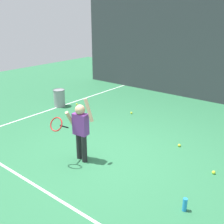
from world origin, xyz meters
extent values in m
plane|color=#2D7247|center=(0.00, 0.00, 0.00)|extent=(20.00, 20.00, 0.00)
cube|color=white|center=(0.00, -1.61, 0.00)|extent=(9.00, 0.05, 0.00)
cube|color=white|center=(-3.24, 1.00, 0.00)|extent=(0.05, 9.00, 0.00)
cube|color=#383D42|center=(0.00, 5.13, 1.76)|extent=(10.10, 0.08, 3.52)
cylinder|color=slate|center=(-4.90, 5.19, 1.84)|extent=(0.09, 0.09, 3.67)
cylinder|color=slate|center=(-2.45, 5.19, 1.84)|extent=(0.09, 0.09, 3.67)
cylinder|color=slate|center=(0.00, 5.19, 1.84)|extent=(0.09, 0.09, 3.67)
cylinder|color=#232326|center=(-0.37, -0.44, 0.29)|extent=(0.11, 0.11, 0.58)
cylinder|color=#232326|center=(-0.18, -0.47, 0.29)|extent=(0.11, 0.11, 0.58)
cube|color=#72338C|center=(-0.27, -0.45, 0.80)|extent=(0.32, 0.21, 0.44)
sphere|color=tan|center=(-0.27, -0.45, 1.10)|extent=(0.20, 0.20, 0.20)
cylinder|color=tan|center=(-0.08, -0.41, 1.12)|extent=(0.21, 0.10, 0.46)
cylinder|color=tan|center=(-0.46, -0.54, 0.87)|extent=(0.11, 0.30, 0.43)
cylinder|color=black|center=(-0.52, -0.67, 0.75)|extent=(0.06, 0.24, 0.15)
torus|color=red|center=(-0.49, -0.89, 0.88)|extent=(0.30, 0.20, 0.26)
cylinder|color=gray|center=(-3.27, 1.55, 0.28)|extent=(0.36, 0.36, 0.55)
torus|color=#595B60|center=(-3.27, 1.55, 0.55)|extent=(0.38, 0.38, 0.02)
cylinder|color=#268CD8|center=(2.04, -0.57, 0.11)|extent=(0.07, 0.07, 0.22)
sphere|color=#CCE033|center=(1.05, 1.35, 0.03)|extent=(0.07, 0.07, 0.07)
sphere|color=#CCE033|center=(-1.02, 2.42, 0.03)|extent=(0.07, 0.07, 0.07)
sphere|color=#CCE033|center=(-2.90, 1.96, 0.03)|extent=(0.07, 0.07, 0.07)
sphere|color=#CCE033|center=(2.05, 0.72, 0.03)|extent=(0.07, 0.07, 0.07)
camera|label=1|loc=(3.26, -3.89, 2.85)|focal=42.96mm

